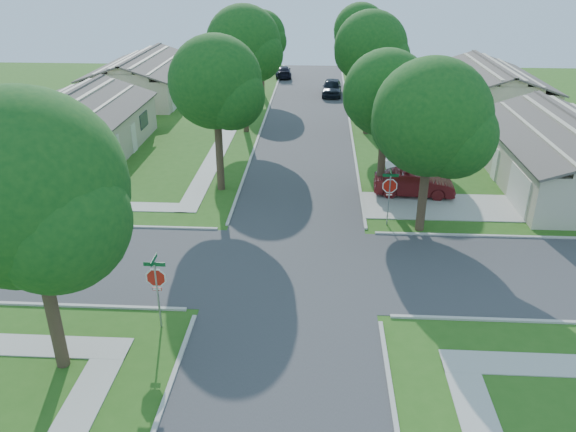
% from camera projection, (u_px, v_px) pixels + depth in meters
% --- Properties ---
extents(ground, '(100.00, 100.00, 0.00)m').
position_uv_depth(ground, '(292.00, 267.00, 25.20)').
color(ground, '#295918').
rests_on(ground, ground).
extents(road_ns, '(7.00, 100.00, 0.02)m').
position_uv_depth(road_ns, '(292.00, 267.00, 25.19)').
color(road_ns, '#333335').
rests_on(road_ns, ground).
extents(sidewalk_ne, '(1.20, 40.00, 0.04)m').
position_uv_depth(sidewalk_ne, '(378.00, 117.00, 48.36)').
color(sidewalk_ne, '#9E9B91').
rests_on(sidewalk_ne, ground).
extents(sidewalk_nw, '(1.20, 40.00, 0.04)m').
position_uv_depth(sidewalk_nw, '(238.00, 114.00, 49.00)').
color(sidewalk_nw, '#9E9B91').
rests_on(sidewalk_nw, ground).
extents(driveway, '(8.80, 3.60, 0.05)m').
position_uv_depth(driveway, '(440.00, 206.00, 31.19)').
color(driveway, '#9E9B91').
rests_on(driveway, ground).
extents(stop_sign_sw, '(1.05, 0.80, 2.98)m').
position_uv_depth(stop_sign_sw, '(156.00, 281.00, 20.33)').
color(stop_sign_sw, gray).
rests_on(stop_sign_sw, ground).
extents(stop_sign_ne, '(1.05, 0.80, 2.98)m').
position_uv_depth(stop_sign_ne, '(390.00, 188.00, 28.33)').
color(stop_sign_ne, gray).
rests_on(stop_sign_ne, ground).
extents(tree_e_near, '(4.97, 4.80, 8.28)m').
position_uv_depth(tree_e_near, '(387.00, 97.00, 30.69)').
color(tree_e_near, '#38281C').
rests_on(tree_e_near, ground).
extents(tree_e_mid, '(5.59, 5.40, 9.21)m').
position_uv_depth(tree_e_mid, '(371.00, 51.00, 41.27)').
color(tree_e_mid, '#38281C').
rests_on(tree_e_mid, ground).
extents(tree_e_far, '(5.17, 5.00, 8.72)m').
position_uv_depth(tree_e_far, '(361.00, 32.00, 53.14)').
color(tree_e_far, '#38281C').
rests_on(tree_e_far, ground).
extents(tree_w_near, '(5.38, 5.20, 8.97)m').
position_uv_depth(tree_w_near, '(217.00, 87.00, 30.98)').
color(tree_w_near, '#38281C').
rests_on(tree_w_near, ground).
extents(tree_w_mid, '(5.80, 5.60, 9.56)m').
position_uv_depth(tree_w_mid, '(244.00, 47.00, 41.66)').
color(tree_w_mid, '#38281C').
rests_on(tree_w_mid, ground).
extents(tree_w_far, '(4.76, 4.60, 8.04)m').
position_uv_depth(tree_w_far, '(262.00, 37.00, 53.83)').
color(tree_w_far, '#38281C').
rests_on(tree_w_far, ground).
extents(tree_sw_corner, '(6.21, 6.00, 9.55)m').
position_uv_depth(tree_sw_corner, '(30.00, 197.00, 16.60)').
color(tree_sw_corner, '#38281C').
rests_on(tree_sw_corner, ground).
extents(tree_ne_corner, '(5.80, 5.60, 8.66)m').
position_uv_depth(tree_ne_corner, '(432.00, 123.00, 26.29)').
color(tree_ne_corner, '#38281C').
rests_on(tree_ne_corner, ground).
extents(house_ne_near, '(8.42, 13.60, 4.23)m').
position_uv_depth(house_ne_near, '(567.00, 160.00, 33.65)').
color(house_ne_near, '#AEA18A').
rests_on(house_ne_near, ground).
extents(house_ne_far, '(8.42, 13.60, 4.23)m').
position_uv_depth(house_ne_far, '(488.00, 93.00, 49.92)').
color(house_ne_far, '#AEA18A').
rests_on(house_ne_far, ground).
extents(house_nw_near, '(8.42, 13.60, 4.23)m').
position_uv_depth(house_nw_near, '(73.00, 132.00, 38.94)').
color(house_nw_near, '#AEA18A').
rests_on(house_nw_near, ground).
extents(house_nw_far, '(8.42, 13.60, 4.23)m').
position_uv_depth(house_nw_far, '(144.00, 82.00, 54.30)').
color(house_nw_far, '#AEA18A').
rests_on(house_nw_far, ground).
extents(car_driveway, '(4.66, 1.87, 1.51)m').
position_uv_depth(car_driveway, '(414.00, 183.00, 32.39)').
color(car_driveway, '#4A0F11').
rests_on(car_driveway, ground).
extents(car_curb_east, '(2.07, 4.69, 1.57)m').
position_uv_depth(car_curb_east, '(332.00, 87.00, 55.38)').
color(car_curb_east, black).
rests_on(car_curb_east, ground).
extents(car_curb_west, '(2.24, 4.49, 1.25)m').
position_uv_depth(car_curb_west, '(283.00, 72.00, 63.55)').
color(car_curb_west, black).
rests_on(car_curb_west, ground).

